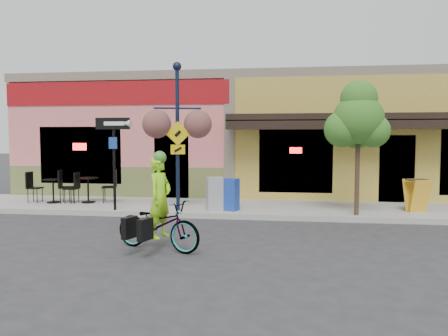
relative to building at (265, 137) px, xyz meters
name	(u,v)px	position (x,y,z in m)	size (l,w,h in m)	color
ground	(251,224)	(0.00, -7.50, -2.25)	(90.00, 90.00, 0.00)	#2D2D30
sidewalk	(256,208)	(0.00, -5.50, -2.17)	(24.00, 3.00, 0.15)	#9E9B93
curb	(253,217)	(0.00, -6.95, -2.17)	(24.00, 0.12, 0.15)	#A8A59E
building	(265,137)	(0.00, 0.00, 0.00)	(18.20, 8.20, 4.50)	#DF716E
bicycle	(158,225)	(-1.63, -10.38, -1.75)	(0.67, 1.91, 1.00)	#992F0D
cyclist_rider	(160,210)	(-1.58, -10.38, -1.45)	(0.58, 0.38, 1.60)	#9EF619
lamp_post	(178,137)	(-2.16, -6.59, -0.01)	(1.34, 0.53, 4.19)	#101A32
one_way_sign	(114,164)	(-3.97, -6.77, -0.79)	(1.01, 0.22, 2.63)	black
cafe_set_left	(53,187)	(-6.43, -5.73, -1.61)	(1.65, 0.82, 0.99)	black
cafe_set_right	(88,186)	(-5.34, -5.56, -1.57)	(1.75, 0.88, 1.05)	black
newspaper_box_blue	(231,195)	(-0.67, -6.42, -1.65)	(0.41, 0.36, 0.91)	#1C40AA
newspaper_box_grey	(215,194)	(-1.13, -6.43, -1.63)	(0.44, 0.40, 0.95)	#9E9E9E
street_tree	(358,147)	(2.76, -6.68, -0.29)	(1.41, 1.41, 3.61)	#3D7A26
sandwich_board	(421,196)	(4.57, -6.06, -1.64)	(0.55, 0.40, 0.92)	gold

